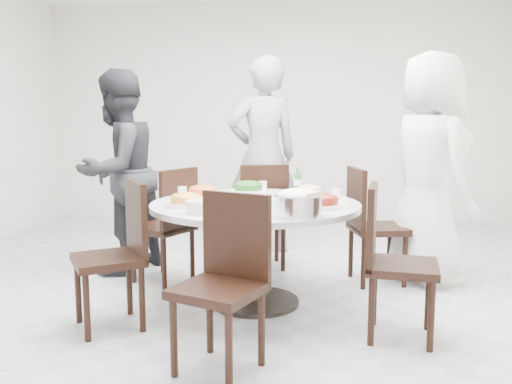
# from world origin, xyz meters

# --- Properties ---
(floor) EXTENTS (6.00, 6.00, 0.01)m
(floor) POSITION_xyz_m (0.00, 0.00, 0.00)
(floor) COLOR #B6B6BB
(floor) RESTS_ON ground
(wall_back) EXTENTS (6.00, 0.01, 2.80)m
(wall_back) POSITION_xyz_m (0.00, 3.00, 1.40)
(wall_back) COLOR silver
(wall_back) RESTS_ON ground
(wall_front) EXTENTS (6.00, 0.01, 2.80)m
(wall_front) POSITION_xyz_m (0.00, -3.00, 1.40)
(wall_front) COLOR silver
(wall_front) RESTS_ON ground
(dining_table) EXTENTS (1.50, 1.50, 0.75)m
(dining_table) POSITION_xyz_m (0.04, -0.30, 0.38)
(dining_table) COLOR silver
(dining_table) RESTS_ON floor
(chair_ne) EXTENTS (0.50, 0.50, 0.95)m
(chair_ne) POSITION_xyz_m (0.99, 0.32, 0.47)
(chair_ne) COLOR black
(chair_ne) RESTS_ON floor
(chair_n) EXTENTS (0.50, 0.50, 0.95)m
(chair_n) POSITION_xyz_m (-0.00, 0.69, 0.47)
(chair_n) COLOR black
(chair_n) RESTS_ON floor
(chair_nw) EXTENTS (0.57, 0.57, 0.95)m
(chair_nw) POSITION_xyz_m (-0.78, 0.18, 0.47)
(chair_nw) COLOR black
(chair_nw) RESTS_ON floor
(chair_sw) EXTENTS (0.58, 0.58, 0.95)m
(chair_sw) POSITION_xyz_m (-0.86, -0.84, 0.47)
(chair_sw) COLOR black
(chair_sw) RESTS_ON floor
(chair_s) EXTENTS (0.55, 0.55, 0.95)m
(chair_s) POSITION_xyz_m (-0.05, -1.37, 0.47)
(chair_s) COLOR black
(chair_s) RESTS_ON floor
(chair_se) EXTENTS (0.48, 0.48, 0.95)m
(chair_se) POSITION_xyz_m (1.00, -0.82, 0.47)
(chair_se) COLOR black
(chair_se) RESTS_ON floor
(diner_right) EXTENTS (0.90, 1.08, 1.88)m
(diner_right) POSITION_xyz_m (1.39, 0.40, 0.94)
(diner_right) COLOR silver
(diner_right) RESTS_ON floor
(diner_middle) EXTENTS (0.83, 0.69, 1.94)m
(diner_middle) POSITION_xyz_m (-0.04, 1.23, 0.97)
(diner_middle) COLOR black
(diner_middle) RESTS_ON floor
(diner_left) EXTENTS (0.95, 1.05, 1.76)m
(diner_left) POSITION_xyz_m (-1.23, 0.43, 0.88)
(diner_left) COLOR black
(diner_left) RESTS_ON floor
(dish_greens) EXTENTS (0.29, 0.29, 0.08)m
(dish_greens) POSITION_xyz_m (-0.07, 0.20, 0.79)
(dish_greens) COLOR white
(dish_greens) RESTS_ON dining_table
(dish_pale) EXTENTS (0.24, 0.24, 0.06)m
(dish_pale) POSITION_xyz_m (0.43, 0.04, 0.78)
(dish_pale) COLOR white
(dish_pale) RESTS_ON dining_table
(dish_orange) EXTENTS (0.28, 0.28, 0.08)m
(dish_orange) POSITION_xyz_m (-0.38, -0.09, 0.79)
(dish_orange) COLOR white
(dish_orange) RESTS_ON dining_table
(dish_redbrown) EXTENTS (0.30, 0.30, 0.07)m
(dish_redbrown) POSITION_xyz_m (0.51, -0.45, 0.79)
(dish_redbrown) COLOR white
(dish_redbrown) RESTS_ON dining_table
(dish_tofu) EXTENTS (0.27, 0.27, 0.07)m
(dish_tofu) POSITION_xyz_m (-0.42, -0.49, 0.78)
(dish_tofu) COLOR white
(dish_tofu) RESTS_ON dining_table
(rice_bowl) EXTENTS (0.30, 0.30, 0.13)m
(rice_bowl) POSITION_xyz_m (0.36, -0.78, 0.81)
(rice_bowl) COLOR silver
(rice_bowl) RESTS_ON dining_table
(soup_bowl) EXTENTS (0.26, 0.26, 0.08)m
(soup_bowl) POSITION_xyz_m (-0.24, -0.71, 0.79)
(soup_bowl) COLOR white
(soup_bowl) RESTS_ON dining_table
(beverage_bottle) EXTENTS (0.06, 0.06, 0.21)m
(beverage_bottle) POSITION_xyz_m (0.33, 0.20, 0.86)
(beverage_bottle) COLOR #2B6B30
(beverage_bottle) RESTS_ON dining_table
(tea_cups) EXTENTS (0.07, 0.07, 0.08)m
(tea_cups) POSITION_xyz_m (0.04, 0.34, 0.79)
(tea_cups) COLOR white
(tea_cups) RESTS_ON dining_table
(chopsticks) EXTENTS (0.24, 0.04, 0.01)m
(chopsticks) POSITION_xyz_m (0.06, 0.34, 0.76)
(chopsticks) COLOR tan
(chopsticks) RESTS_ON dining_table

